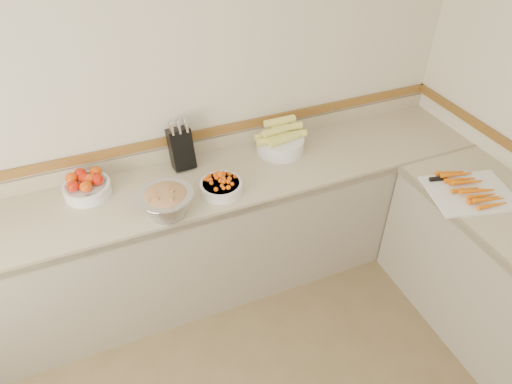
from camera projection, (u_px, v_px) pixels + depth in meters
name	position (u px, v px, depth m)	size (l,w,h in m)	color
back_wall	(162.00, 105.00, 2.77)	(4.00, 4.00, 0.00)	beige
counter_back	(190.00, 239.00, 3.07)	(4.00, 0.65, 1.08)	#C2B38D
knife_block	(181.00, 148.00, 2.88)	(0.15, 0.18, 0.34)	black
tomato_bowl	(87.00, 186.00, 2.70)	(0.28, 0.28, 0.14)	white
cherry_tomato_bowl	(221.00, 185.00, 2.73)	(0.26, 0.26, 0.14)	white
corn_bowl	(280.00, 141.00, 3.05)	(0.35, 0.32, 0.24)	white
rhubarb_bowl	(167.00, 202.00, 2.54)	(0.32, 0.32, 0.18)	#B2B2BA
cutting_board	(469.00, 190.00, 2.73)	(0.57, 0.49, 0.07)	white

